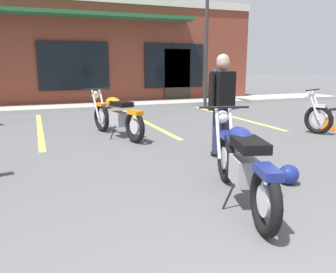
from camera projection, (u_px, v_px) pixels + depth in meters
ground_plane at (142, 170)px, 4.99m from camera, size 80.00×80.00×0.00m
sidewalk_kerb at (78, 106)px, 11.94m from camera, size 22.00×1.80×0.14m
brick_storefront_building at (66, 53)px, 14.88m from camera, size 14.42×7.11×3.96m
painted_stall_lines at (96, 125)px, 8.67m from camera, size 8.09×4.80×0.01m
motorcycle_foreground_classic at (242, 162)px, 3.75m from camera, size 0.92×2.06×0.98m
motorcycle_silver_naked at (116, 115)px, 7.23m from camera, size 0.94×2.06×0.98m
person_in_shorts_foreground at (222, 99)px, 5.59m from camera, size 0.60×0.36×1.68m
person_near_building at (222, 82)px, 11.20m from camera, size 0.61×0.29×1.68m
helmet_on_pavement at (289, 174)px, 4.39m from camera, size 0.26×0.26×0.26m
traffic_cone at (329, 119)px, 8.07m from camera, size 0.34×0.34×0.53m
parking_lot_lamp_post at (208, 14)px, 11.74m from camera, size 0.24×0.76×4.92m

